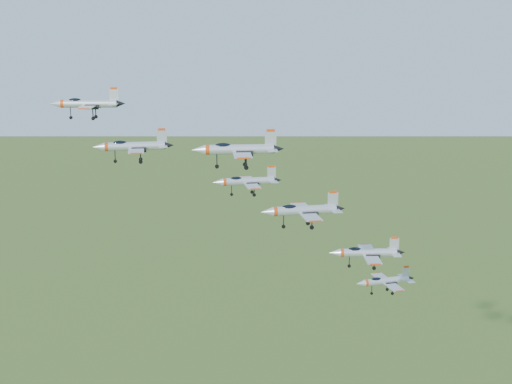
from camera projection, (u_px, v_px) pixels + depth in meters
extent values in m
cylinder|color=#B7BDC5|center=(89.00, 104.00, 115.84)|extent=(9.19, 2.97, 1.32)
cone|color=#B7BDC5|center=(55.00, 104.00, 115.73)|extent=(2.03, 1.63, 1.32)
cone|color=black|center=(121.00, 104.00, 115.94)|extent=(1.60, 1.36, 1.12)
ellipsoid|color=black|center=(75.00, 101.00, 115.68)|extent=(2.36, 1.34, 0.83)
cube|color=#B7BDC5|center=(86.00, 107.00, 113.14)|extent=(3.11, 4.80, 0.14)
cube|color=#B7BDC5|center=(94.00, 103.00, 118.66)|extent=(3.11, 4.80, 0.14)
cube|color=#B7BDC5|center=(114.00, 95.00, 115.61)|extent=(1.51, 0.40, 2.12)
cube|color=#C73D0E|center=(114.00, 88.00, 115.35)|extent=(1.12, 0.34, 0.35)
cylinder|color=#B7BDC5|center=(135.00, 146.00, 115.26)|extent=(9.68, 1.85, 1.39)
cone|color=#B7BDC5|center=(98.00, 147.00, 114.39)|extent=(1.99, 1.48, 1.39)
cone|color=black|center=(169.00, 145.00, 116.11)|extent=(1.55, 1.25, 1.18)
ellipsoid|color=black|center=(120.00, 143.00, 114.79)|extent=(2.40, 1.11, 0.88)
cube|color=#B7BDC5|center=(136.00, 151.00, 112.48)|extent=(2.69, 4.82, 0.15)
cube|color=#B7BDC5|center=(136.00, 145.00, 118.24)|extent=(2.69, 4.82, 0.15)
cube|color=#B7BDC5|center=(162.00, 137.00, 115.60)|extent=(1.61, 0.21, 2.25)
cube|color=#C73D0E|center=(162.00, 129.00, 115.33)|extent=(1.18, 0.21, 0.37)
cylinder|color=#B7BDC5|center=(240.00, 149.00, 94.70)|extent=(9.21, 2.42, 1.32)
cone|color=#B7BDC5|center=(198.00, 150.00, 94.26)|extent=(1.97, 1.53, 1.32)
cone|color=black|center=(279.00, 149.00, 95.12)|extent=(1.54, 1.28, 1.12)
ellipsoid|color=black|center=(223.00, 146.00, 94.41)|extent=(2.33, 1.21, 0.84)
cube|color=#B7BDC5|center=(242.00, 155.00, 92.02)|extent=(2.86, 4.71, 0.14)
cube|color=#B7BDC5|center=(240.00, 148.00, 97.52)|extent=(2.86, 4.71, 0.14)
cube|color=#B7BDC5|center=(271.00, 139.00, 94.72)|extent=(1.52, 0.31, 2.13)
cube|color=#C73D0E|center=(271.00, 130.00, 94.46)|extent=(1.12, 0.28, 0.35)
cylinder|color=#B7BDC5|center=(249.00, 181.00, 125.38)|extent=(9.12, 1.53, 1.31)
cone|color=#B7BDC5|center=(218.00, 182.00, 124.43)|extent=(1.85, 1.36, 1.31)
cone|color=black|center=(278.00, 180.00, 126.31)|extent=(1.44, 1.15, 1.12)
ellipsoid|color=black|center=(236.00, 179.00, 124.88)|extent=(2.25, 1.00, 0.83)
cube|color=#B7BDC5|center=(252.00, 186.00, 122.77)|extent=(2.43, 4.50, 0.14)
cube|color=#B7BDC5|center=(247.00, 179.00, 128.19)|extent=(2.43, 4.50, 0.14)
cube|color=#B7BDC5|center=(272.00, 173.00, 125.80)|extent=(1.52, 0.16, 2.12)
cube|color=#C73D0E|center=(272.00, 167.00, 125.55)|extent=(1.11, 0.17, 0.35)
cylinder|color=#B7BDC5|center=(305.00, 210.00, 104.93)|extent=(9.49, 1.61, 1.37)
cone|color=#B7BDC5|center=(267.00, 212.00, 103.95)|extent=(1.93, 1.42, 1.37)
cone|color=black|center=(340.00, 209.00, 105.87)|extent=(1.50, 1.20, 1.16)
ellipsoid|color=black|center=(289.00, 207.00, 104.41)|extent=(2.34, 1.04, 0.87)
cube|color=#B7BDC5|center=(311.00, 217.00, 102.21)|extent=(2.54, 4.69, 0.15)
cube|color=#B7BDC5|center=(301.00, 207.00, 107.85)|extent=(2.54, 4.69, 0.15)
cube|color=#B7BDC5|center=(333.00, 200.00, 105.35)|extent=(1.58, 0.17, 2.21)
cube|color=#C73D0E|center=(333.00, 192.00, 105.09)|extent=(1.16, 0.18, 0.37)
cylinder|color=#B7BDC5|center=(368.00, 253.00, 120.00)|extent=(9.61, 3.10, 1.37)
cone|color=#B7BDC5|center=(335.00, 253.00, 119.90)|extent=(2.12, 1.70, 1.37)
cone|color=black|center=(401.00, 252.00, 120.11)|extent=(1.67, 1.42, 1.17)
ellipsoid|color=black|center=(355.00, 250.00, 119.84)|extent=(2.47, 1.40, 0.87)
cube|color=#B7BDC5|center=(373.00, 260.00, 117.19)|extent=(3.25, 5.02, 0.15)
cube|color=#B7BDC5|center=(367.00, 249.00, 122.95)|extent=(3.25, 5.02, 0.15)
cube|color=#B7BDC5|center=(394.00, 244.00, 119.76)|extent=(1.58, 0.42, 2.22)
cube|color=#C73D0E|center=(395.00, 238.00, 119.50)|extent=(1.17, 0.36, 0.37)
cylinder|color=#B7BDC5|center=(386.00, 281.00, 132.36)|extent=(8.82, 1.90, 1.26)
cone|color=#B7BDC5|center=(360.00, 284.00, 130.96)|extent=(1.84, 1.39, 1.26)
cone|color=black|center=(411.00, 278.00, 133.71)|extent=(1.44, 1.17, 1.07)
ellipsoid|color=black|center=(376.00, 279.00, 131.68)|extent=(2.20, 1.06, 0.80)
cube|color=#B7BDC5|center=(394.00, 287.00, 129.92)|extent=(2.54, 4.43, 0.14)
cube|color=#B7BDC5|center=(381.00, 277.00, 135.02)|extent=(2.54, 4.43, 0.14)
cube|color=#B7BDC5|center=(406.00, 272.00, 133.13)|extent=(1.46, 0.22, 2.04)
cube|color=#C73D0E|center=(406.00, 267.00, 132.88)|extent=(1.08, 0.21, 0.34)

